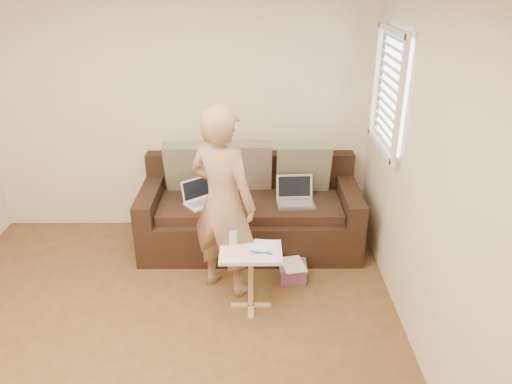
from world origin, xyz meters
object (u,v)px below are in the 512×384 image
drinking_glass (233,238)px  striped_box (293,271)px  sofa (250,208)px  person (223,203)px  laptop_white (203,204)px  side_table (251,279)px  laptop_silver (296,205)px

drinking_glass → striped_box: 0.82m
sofa → person: (-0.22, -0.76, 0.43)m
drinking_glass → laptop_white: bearing=111.8°
sofa → side_table: bearing=-89.3°
laptop_white → person: person is taller
laptop_silver → striped_box: bearing=-99.2°
laptop_silver → side_table: size_ratio=0.65×
drinking_glass → person: bearing=116.3°
laptop_white → side_table: laptop_white is taller
laptop_silver → laptop_white: laptop_silver is taller
laptop_white → striped_box: size_ratio=1.28×
drinking_glass → sofa: bearing=81.8°
laptop_white → side_table: size_ratio=0.58×
sofa → person: size_ratio=1.28×
laptop_white → drinking_glass: size_ratio=2.72×
drinking_glass → striped_box: drinking_glass is taller
person → laptop_silver: bearing=-105.7°
laptop_silver → person: bearing=-140.0°
laptop_white → drinking_glass: 0.91m
sofa → side_table: 1.06m
sofa → laptop_white: size_ratio=6.74×
sofa → drinking_glass: size_ratio=18.33×
sofa → drinking_glass: bearing=-98.2°
person → side_table: (0.24, -0.29, -0.58)m
person → sofa: bearing=-75.3°
sofa → laptop_white: 0.49m
sofa → striped_box: sofa is taller
sofa → drinking_glass: (-0.13, -0.94, 0.20)m
laptop_white → person: bearing=-107.9°
person → side_table: size_ratio=3.06×
side_table → striped_box: (0.39, 0.41, -0.20)m
sofa → laptop_silver: sofa is taller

